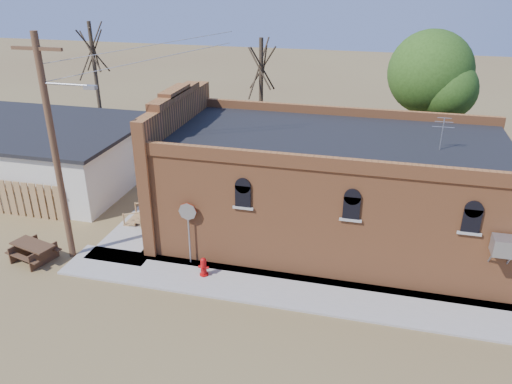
% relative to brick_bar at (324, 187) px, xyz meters
% --- Properties ---
extents(ground, '(120.00, 120.00, 0.00)m').
position_rel_brick_bar_xyz_m(ground, '(-1.64, -5.49, -2.34)').
color(ground, brown).
rests_on(ground, ground).
extents(sidewalk_south, '(19.00, 2.20, 0.08)m').
position_rel_brick_bar_xyz_m(sidewalk_south, '(-0.14, -4.59, -2.30)').
color(sidewalk_south, '#9E9991').
rests_on(sidewalk_south, ground).
extents(sidewalk_west, '(2.60, 10.00, 0.08)m').
position_rel_brick_bar_xyz_m(sidewalk_west, '(-7.94, 0.51, -2.30)').
color(sidewalk_west, '#9E9991').
rests_on(sidewalk_west, ground).
extents(brick_bar, '(16.40, 7.97, 6.30)m').
position_rel_brick_bar_xyz_m(brick_bar, '(0.00, 0.00, 0.00)').
color(brick_bar, '#B56637').
rests_on(brick_bar, ground).
extents(wood_fence, '(5.20, 0.10, 1.80)m').
position_rel_brick_bar_xyz_m(wood_fence, '(-14.44, -1.69, -1.44)').
color(wood_fence, '#956B43').
rests_on(wood_fence, ground).
extents(utility_pole, '(3.12, 0.26, 9.00)m').
position_rel_brick_bar_xyz_m(utility_pole, '(-9.79, -4.29, 2.43)').
color(utility_pole, '#4C341E').
rests_on(utility_pole, ground).
extents(tree_bare_near, '(2.80, 2.80, 7.65)m').
position_rel_brick_bar_xyz_m(tree_bare_near, '(-4.64, 7.51, 3.62)').
color(tree_bare_near, '#433426').
rests_on(tree_bare_near, ground).
extents(tree_bare_far, '(2.80, 2.80, 8.16)m').
position_rel_brick_bar_xyz_m(tree_bare_far, '(-15.64, 8.51, 4.02)').
color(tree_bare_far, '#433426').
rests_on(tree_bare_far, ground).
extents(tree_leafy, '(4.40, 4.40, 8.15)m').
position_rel_brick_bar_xyz_m(tree_leafy, '(4.36, 8.01, 3.59)').
color(tree_leafy, '#433426').
rests_on(tree_leafy, ground).
extents(fire_hydrant, '(0.44, 0.42, 0.76)m').
position_rel_brick_bar_xyz_m(fire_hydrant, '(-4.00, -4.44, -1.88)').
color(fire_hydrant, '#B10A0B').
rests_on(fire_hydrant, sidewalk_south).
extents(stop_sign, '(0.72, 0.11, 2.65)m').
position_rel_brick_bar_xyz_m(stop_sign, '(-4.83, -3.69, -0.22)').
color(stop_sign, '#99999F').
rests_on(stop_sign, sidewalk_south).
extents(trash_barrel, '(0.56, 0.56, 0.74)m').
position_rel_brick_bar_xyz_m(trash_barrel, '(-6.94, -2.07, -1.89)').
color(trash_barrel, navy).
rests_on(trash_barrel, sidewalk_west).
extents(picnic_table, '(2.09, 1.76, 0.75)m').
position_rel_brick_bar_xyz_m(picnic_table, '(-11.14, -4.99, -1.85)').
color(picnic_table, '#462C1C').
rests_on(picnic_table, ground).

